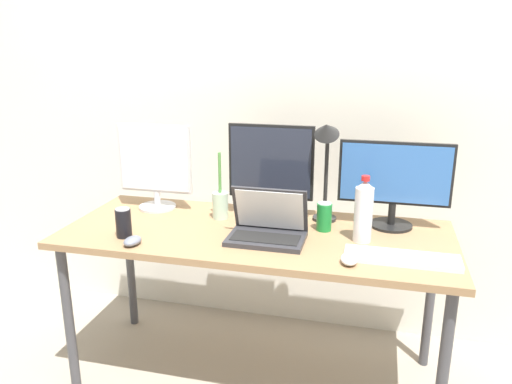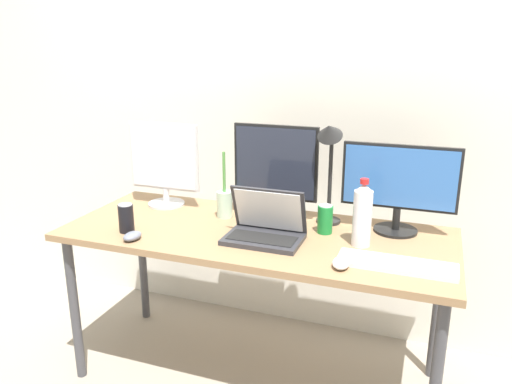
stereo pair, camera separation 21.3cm
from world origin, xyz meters
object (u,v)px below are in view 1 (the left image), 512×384
(keyboard_main, at_px, (402,258))
(soda_can_near_keyboard, at_px, (324,217))
(monitor_left, at_px, (155,165))
(soda_can_by_laptop, at_px, (124,223))
(bamboo_vase, at_px, (220,204))
(work_desk, at_px, (256,245))
(mouse_by_laptop, at_px, (349,259))
(desk_lamp, at_px, (326,151))
(monitor_right, at_px, (394,180))
(water_bottle, at_px, (363,212))
(laptop_silver, at_px, (268,227))
(mouse_by_keyboard, at_px, (132,241))
(monitor_center, at_px, (271,169))

(keyboard_main, height_order, soda_can_near_keyboard, soda_can_near_keyboard)
(monitor_left, relative_size, soda_can_by_laptop, 3.33)
(soda_can_near_keyboard, bearing_deg, bamboo_vase, 175.20)
(work_desk, distance_m, soda_can_near_keyboard, 0.33)
(mouse_by_laptop, distance_m, soda_can_near_keyboard, 0.35)
(mouse_by_laptop, relative_size, soda_can_near_keyboard, 0.79)
(soda_can_near_keyboard, height_order, desk_lamp, desk_lamp)
(monitor_right, relative_size, bamboo_vase, 1.54)
(keyboard_main, distance_m, soda_can_near_keyboard, 0.41)
(work_desk, height_order, monitor_right, monitor_right)
(bamboo_vase, bearing_deg, monitor_left, 169.37)
(work_desk, relative_size, monitor_right, 3.48)
(work_desk, distance_m, water_bottle, 0.50)
(laptop_silver, bearing_deg, soda_can_near_keyboard, 36.34)
(monitor_right, height_order, soda_can_by_laptop, monitor_right)
(soda_can_near_keyboard, distance_m, desk_lamp, 0.29)
(monitor_right, relative_size, laptop_silver, 1.53)
(keyboard_main, bearing_deg, bamboo_vase, 160.95)
(work_desk, xyz_separation_m, keyboard_main, (0.61, -0.16, 0.07))
(monitor_right, xyz_separation_m, bamboo_vase, (-0.78, -0.08, -0.15))
(bamboo_vase, bearing_deg, mouse_by_keyboard, -121.94)
(mouse_by_keyboard, bearing_deg, soda_can_by_laptop, 141.47)
(monitor_left, bearing_deg, mouse_by_keyboard, -77.32)
(work_desk, height_order, mouse_by_keyboard, mouse_by_keyboard)
(mouse_by_laptop, bearing_deg, work_desk, 144.51)
(laptop_silver, bearing_deg, monitor_right, 28.91)
(laptop_silver, height_order, mouse_by_keyboard, laptop_silver)
(monitor_center, bearing_deg, mouse_by_keyboard, -134.08)
(mouse_by_laptop, relative_size, bamboo_vase, 0.31)
(mouse_by_laptop, bearing_deg, bamboo_vase, 143.70)
(monitor_center, distance_m, laptop_silver, 0.34)
(mouse_by_keyboard, bearing_deg, mouse_by_laptop, 7.95)
(monitor_left, bearing_deg, desk_lamp, -1.04)
(water_bottle, bearing_deg, desk_lamp, 134.86)
(work_desk, height_order, soda_can_by_laptop, soda_can_by_laptop)
(water_bottle, distance_m, desk_lamp, 0.33)
(monitor_center, bearing_deg, bamboo_vase, -158.65)
(work_desk, relative_size, water_bottle, 6.03)
(soda_can_near_keyboard, bearing_deg, keyboard_main, -37.69)
(laptop_silver, relative_size, bamboo_vase, 1.01)
(monitor_left, xyz_separation_m, keyboard_main, (1.17, -0.36, -0.21))
(mouse_by_keyboard, bearing_deg, monitor_right, 30.56)
(mouse_by_keyboard, relative_size, soda_can_near_keyboard, 0.73)
(work_desk, xyz_separation_m, mouse_by_laptop, (0.42, -0.24, 0.08))
(monitor_right, distance_m, mouse_by_keyboard, 1.15)
(mouse_by_keyboard, xyz_separation_m, desk_lamp, (0.73, 0.45, 0.32))
(mouse_by_laptop, distance_m, bamboo_vase, 0.72)
(work_desk, xyz_separation_m, monitor_left, (-0.56, 0.19, 0.29))
(monitor_center, xyz_separation_m, keyboard_main, (0.59, -0.38, -0.22))
(mouse_by_keyboard, bearing_deg, water_bottle, 22.12)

